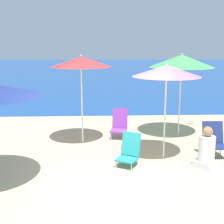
{
  "coord_description": "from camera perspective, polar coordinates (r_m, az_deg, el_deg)",
  "views": [
    {
      "loc": [
        -0.15,
        -5.51,
        2.59
      ],
      "look_at": [
        0.17,
        1.68,
        1.0
      ],
      "focal_mm": 50.0,
      "sensor_mm": 36.0,
      "label": 1
    }
  ],
  "objects": [
    {
      "name": "ground_plane",
      "position": [
        6.09,
        -0.91,
        -12.7
      ],
      "size": [
        60.0,
        60.0,
        0.0
      ],
      "primitive_type": "plane",
      "color": "#C6B284"
    },
    {
      "name": "sea_water",
      "position": [
        31.18,
        -2.25,
        7.69
      ],
      "size": [
        60.0,
        40.0,
        0.01
      ],
      "color": "#19478C",
      "rests_on": "ground"
    },
    {
      "name": "beach_umbrella_pink",
      "position": [
        6.96,
        9.95,
        7.37
      ],
      "size": [
        1.5,
        1.5,
        2.16
      ],
      "color": "white",
      "rests_on": "ground"
    },
    {
      "name": "beach_umbrella_red",
      "position": [
        8.0,
        -5.68,
        9.1
      ],
      "size": [
        1.54,
        1.54,
        2.3
      ],
      "color": "white",
      "rests_on": "ground"
    },
    {
      "name": "beach_umbrella_green",
      "position": [
        8.82,
        12.62,
        9.07
      ],
      "size": [
        1.77,
        1.77,
        2.33
      ],
      "color": "white",
      "rests_on": "ground"
    },
    {
      "name": "beach_chair_teal",
      "position": [
        6.8,
        3.15,
        -7.09
      ],
      "size": [
        0.61,
        0.65,
        0.7
      ],
      "rotation": [
        0.0,
        0.0,
        -0.49
      ],
      "color": "silver",
      "rests_on": "ground"
    },
    {
      "name": "beach_chair_navy",
      "position": [
        7.67,
        18.17,
        -4.7
      ],
      "size": [
        0.49,
        0.55,
        0.8
      ],
      "rotation": [
        0.0,
        0.0,
        0.02
      ],
      "color": "silver",
      "rests_on": "ground"
    },
    {
      "name": "beach_chair_purple",
      "position": [
        8.73,
        1.34,
        -2.16
      ],
      "size": [
        0.54,
        0.6,
        0.81
      ],
      "rotation": [
        0.0,
        0.0,
        -0.24
      ],
      "color": "silver",
      "rests_on": "ground"
    },
    {
      "name": "person_seated_near",
      "position": [
        6.9,
        16.88,
        -6.9
      ],
      "size": [
        0.57,
        0.59,
        0.91
      ],
      "rotation": [
        0.0,
        0.0,
        0.62
      ],
      "color": "silver",
      "rests_on": "ground"
    },
    {
      "name": "seagull",
      "position": [
        10.5,
        14.38,
        -1.44
      ],
      "size": [
        0.27,
        0.11,
        0.23
      ],
      "color": "gold",
      "rests_on": "ground"
    }
  ]
}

